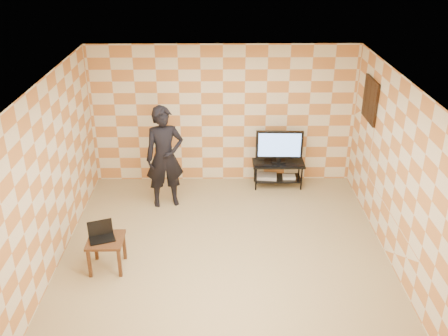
{
  "coord_description": "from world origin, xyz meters",
  "views": [
    {
      "loc": [
        -0.07,
        -6.46,
        4.55
      ],
      "look_at": [
        0.0,
        0.6,
        1.15
      ],
      "focal_mm": 40.0,
      "sensor_mm": 36.0,
      "label": 1
    }
  ],
  "objects_px": {
    "person": "(165,157)",
    "side_table": "(106,244)",
    "tv": "(279,145)",
    "tv_stand": "(278,169)"
  },
  "relations": [
    {
      "from": "tv",
      "to": "person",
      "type": "bearing_deg",
      "value": -162.16
    },
    {
      "from": "side_table",
      "to": "person",
      "type": "xyz_separation_m",
      "value": [
        0.69,
        1.91,
        0.52
      ]
    },
    {
      "from": "person",
      "to": "side_table",
      "type": "bearing_deg",
      "value": -123.9
    },
    {
      "from": "side_table",
      "to": "tv_stand",
      "type": "bearing_deg",
      "value": 42.91
    },
    {
      "from": "tv",
      "to": "side_table",
      "type": "relative_size",
      "value": 1.71
    },
    {
      "from": "side_table",
      "to": "person",
      "type": "height_order",
      "value": "person"
    },
    {
      "from": "tv_stand",
      "to": "side_table",
      "type": "height_order",
      "value": "same"
    },
    {
      "from": "tv_stand",
      "to": "tv",
      "type": "height_order",
      "value": "tv"
    },
    {
      "from": "tv_stand",
      "to": "side_table",
      "type": "distance_m",
      "value": 3.8
    },
    {
      "from": "tv_stand",
      "to": "person",
      "type": "distance_m",
      "value": 2.27
    }
  ]
}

